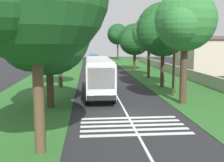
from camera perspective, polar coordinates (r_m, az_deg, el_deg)
name	(u,v)px	position (r m, az deg, el deg)	size (l,w,h in m)	color
ground	(127,115)	(20.47, 3.23, -7.16)	(160.00, 160.00, 0.00)	#262628
grass_verge_left	(45,85)	(35.35, -13.65, -0.84)	(120.00, 8.00, 0.04)	#2D6628
grass_verge_right	(173,83)	(36.66, 12.59, -0.49)	(120.00, 8.00, 0.04)	#2D6628
centre_line	(111,84)	(35.07, -0.29, -0.71)	(110.00, 0.16, 0.01)	silver
coach_bus	(99,74)	(27.67, -2.79, 1.39)	(11.16, 2.62, 3.73)	white
zebra_crossing	(133,125)	(18.14, 4.36, -9.18)	(4.05, 6.80, 0.01)	silver
trailing_car_0	(96,71)	(45.26, -3.41, 2.13)	(4.30, 1.78, 1.43)	#B21E1E
trailing_car_1	(92,66)	(54.70, -4.09, 3.16)	(4.30, 1.78, 1.43)	black
trailing_minibus_0	(93,58)	(65.32, -3.87, 4.74)	(6.00, 2.14, 2.53)	teal
roadside_tree_left_0	(78,38)	(82.20, -7.15, 8.83)	(7.83, 6.28, 9.77)	brown
roadside_tree_left_1	(46,36)	(22.95, -13.53, 9.01)	(8.56, 6.76, 9.39)	#3D2D1E
roadside_tree_left_2	(74,37)	(72.63, -7.86, 9.10)	(6.50, 5.26, 9.45)	#3D2D1E
roadside_tree_left_4	(59,30)	(33.03, -11.02, 10.27)	(5.62, 4.65, 9.15)	#4C3826
roadside_tree_right_0	(134,41)	(52.53, 4.54, 8.39)	(7.51, 6.09, 8.80)	#4C3826
roadside_tree_right_1	(162,31)	(32.84, 10.28, 10.16)	(7.70, 6.40, 9.94)	#3D2D1E
roadside_tree_right_2	(148,34)	(41.28, 7.54, 9.69)	(6.04, 5.12, 9.22)	#3D2D1E
roadside_tree_right_3	(117,35)	(82.87, 1.13, 9.57)	(7.32, 6.23, 10.72)	#4C3826
roadside_tree_right_4	(184,22)	(24.53, 14.64, 11.69)	(6.17, 5.20, 9.76)	#4C3826
utility_pole	(174,51)	(27.69, 12.79, 6.02)	(0.24, 1.40, 8.57)	#473828
roadside_wall	(185,73)	(42.35, 14.97, 1.58)	(70.00, 0.40, 1.45)	#B2A893
roadside_building	(203,55)	(50.96, 18.42, 5.25)	(10.51, 7.80, 6.31)	beige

